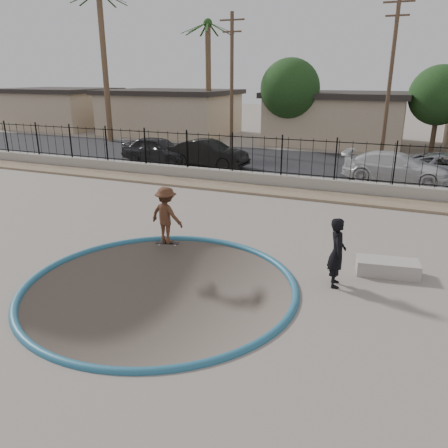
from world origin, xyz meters
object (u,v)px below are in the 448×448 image
skateboard (168,243)px  concrete_ledge (387,267)px  skater (166,218)px  videographer (337,252)px  car_a (158,149)px  car_b (208,153)px  car_c (395,167)px

skateboard → concrete_ledge: concrete_ledge is taller
skater → videographer: bearing=-178.7°
skateboard → car_a: (-7.40, 11.91, 0.76)m
concrete_ledge → car_a: bearing=140.4°
skater → concrete_ledge: size_ratio=1.11×
skateboard → car_a: car_a is taller
car_b → car_c: car_b is taller
videographer → car_b: 15.68m
skateboard → skater: bearing=105.7°
car_b → videographer: bearing=-139.6°
skateboard → car_b: car_b is taller
skater → concrete_ledge: bearing=-166.6°
skater → skateboard: (0.00, -0.00, -0.84)m
skateboard → car_a: size_ratio=0.17×
skateboard → car_b: size_ratio=0.17×
car_c → videographer: bearing=-179.2°
skater → skateboard: skater is taller
concrete_ledge → car_b: (-10.51, 11.42, 0.61)m
car_a → videographer: bearing=-132.0°
videographer → car_c: videographer is taller
videographer → car_a: videographer is taller
skater → car_b: (-3.95, 11.80, -0.09)m
skater → concrete_ledge: skater is taller
car_a → skater: bearing=-145.2°
skater → videographer: videographer is taller
car_a → car_c: size_ratio=0.90×
skateboard → videographer: bearing=-26.8°
car_a → car_c: (13.66, -0.11, -0.04)m
skateboard → car_c: car_c is taller
concrete_ledge → car_b: bearing=132.6°
videographer → concrete_ledge: videographer is taller
skateboard → car_b: 12.47m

